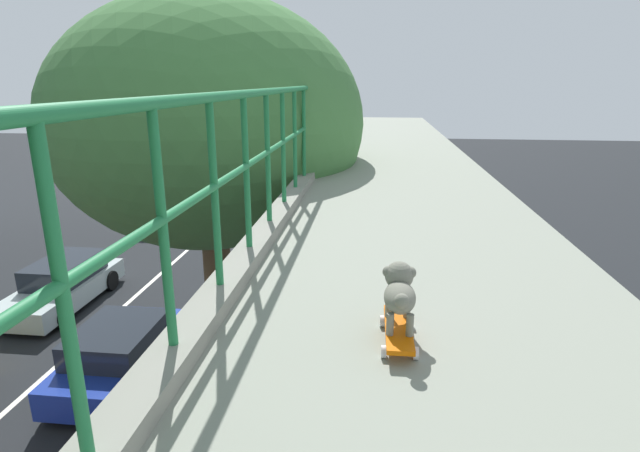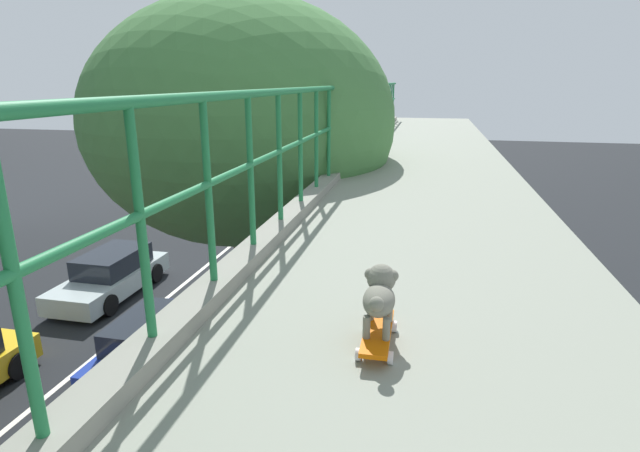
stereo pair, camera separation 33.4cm
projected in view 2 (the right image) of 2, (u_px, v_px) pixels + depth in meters
car_blue_fifth at (160, 343)px, 11.49m from camera, size 1.96×3.84×1.38m
car_silver_sixth at (111, 275)px, 15.58m from camera, size 1.83×4.27×1.38m
city_bus at (253, 166)px, 28.08m from camera, size 2.78×10.10×3.28m
roadside_tree_mid at (242, 125)px, 8.10m from camera, size 4.98×4.98×7.88m
toy_skateboard at (378, 333)px, 2.41m from camera, size 0.18×0.48×0.08m
small_dog at (380, 293)px, 2.40m from camera, size 0.17×0.38×0.30m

